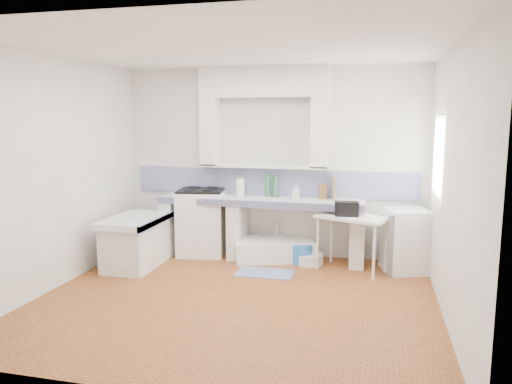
% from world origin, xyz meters
% --- Properties ---
extents(floor, '(4.50, 4.50, 0.00)m').
position_xyz_m(floor, '(0.00, 0.00, 0.00)').
color(floor, '#985225').
rests_on(floor, ground).
extents(ceiling, '(4.50, 4.50, 0.00)m').
position_xyz_m(ceiling, '(0.00, 0.00, 2.80)').
color(ceiling, white).
rests_on(ceiling, ground).
extents(wall_back, '(4.50, 0.00, 4.50)m').
position_xyz_m(wall_back, '(0.00, 2.00, 1.40)').
color(wall_back, white).
rests_on(wall_back, ground).
extents(wall_front, '(4.50, 0.00, 4.50)m').
position_xyz_m(wall_front, '(0.00, -2.00, 1.40)').
color(wall_front, white).
rests_on(wall_front, ground).
extents(wall_left, '(0.00, 4.50, 4.50)m').
position_xyz_m(wall_left, '(-2.25, 0.00, 1.40)').
color(wall_left, white).
rests_on(wall_left, ground).
extents(wall_right, '(0.00, 4.50, 4.50)m').
position_xyz_m(wall_right, '(2.25, 0.00, 1.40)').
color(wall_right, white).
rests_on(wall_right, ground).
extents(alcove_mass, '(1.90, 0.25, 0.45)m').
position_xyz_m(alcove_mass, '(-0.10, 1.88, 2.58)').
color(alcove_mass, white).
rests_on(alcove_mass, ground).
extents(window_frame, '(0.35, 0.86, 1.06)m').
position_xyz_m(window_frame, '(2.42, 1.20, 1.60)').
color(window_frame, '#3A2212').
rests_on(window_frame, ground).
extents(lace_valance, '(0.01, 0.84, 0.24)m').
position_xyz_m(lace_valance, '(2.28, 1.20, 1.98)').
color(lace_valance, white).
rests_on(lace_valance, ground).
extents(counter_slab, '(3.00, 0.60, 0.08)m').
position_xyz_m(counter_slab, '(-0.10, 1.70, 0.86)').
color(counter_slab, white).
rests_on(counter_slab, ground).
extents(counter_lip, '(3.00, 0.04, 0.10)m').
position_xyz_m(counter_lip, '(-0.10, 1.42, 0.86)').
color(counter_lip, navy).
rests_on(counter_lip, ground).
extents(counter_pier_left, '(0.20, 0.55, 0.82)m').
position_xyz_m(counter_pier_left, '(-1.50, 1.70, 0.41)').
color(counter_pier_left, white).
rests_on(counter_pier_left, ground).
extents(counter_pier_mid, '(0.20, 0.55, 0.82)m').
position_xyz_m(counter_pier_mid, '(-0.45, 1.70, 0.41)').
color(counter_pier_mid, white).
rests_on(counter_pier_mid, ground).
extents(counter_pier_right, '(0.20, 0.55, 0.82)m').
position_xyz_m(counter_pier_right, '(1.30, 1.70, 0.41)').
color(counter_pier_right, white).
rests_on(counter_pier_right, ground).
extents(peninsula_top, '(0.70, 1.10, 0.08)m').
position_xyz_m(peninsula_top, '(-1.70, 0.90, 0.66)').
color(peninsula_top, white).
rests_on(peninsula_top, ground).
extents(peninsula_base, '(0.60, 1.00, 0.62)m').
position_xyz_m(peninsula_base, '(-1.70, 0.90, 0.31)').
color(peninsula_base, white).
rests_on(peninsula_base, ground).
extents(peninsula_lip, '(0.04, 1.10, 0.10)m').
position_xyz_m(peninsula_lip, '(-1.37, 0.90, 0.66)').
color(peninsula_lip, navy).
rests_on(peninsula_lip, ground).
extents(backsplash, '(4.27, 0.03, 0.40)m').
position_xyz_m(backsplash, '(0.00, 1.99, 1.10)').
color(backsplash, navy).
rests_on(backsplash, ground).
extents(stove, '(0.78, 0.76, 0.97)m').
position_xyz_m(stove, '(-1.02, 1.73, 0.48)').
color(stove, white).
rests_on(stove, ground).
extents(sink, '(1.27, 0.94, 0.27)m').
position_xyz_m(sink, '(0.10, 1.70, 0.14)').
color(sink, white).
rests_on(sink, ground).
extents(side_table, '(1.03, 0.81, 0.04)m').
position_xyz_m(side_table, '(1.23, 1.42, 0.38)').
color(side_table, white).
rests_on(side_table, ground).
extents(fridge, '(0.70, 0.70, 0.85)m').
position_xyz_m(fridge, '(1.94, 1.56, 0.43)').
color(fridge, white).
rests_on(fridge, ground).
extents(bucket_red, '(0.29, 0.29, 0.25)m').
position_xyz_m(bucket_red, '(-0.17, 1.58, 0.13)').
color(bucket_red, '#BB011F').
rests_on(bucket_red, ground).
extents(bucket_orange, '(0.29, 0.29, 0.23)m').
position_xyz_m(bucket_orange, '(0.08, 1.53, 0.11)').
color(bucket_orange, '#DA4214').
rests_on(bucket_orange, ground).
extents(bucket_blue, '(0.36, 0.36, 0.28)m').
position_xyz_m(bucket_blue, '(0.53, 1.58, 0.14)').
color(bucket_blue, '#2A7FCF').
rests_on(bucket_blue, ground).
extents(basin_white, '(0.48, 0.48, 0.15)m').
position_xyz_m(basin_white, '(0.65, 1.57, 0.08)').
color(basin_white, white).
rests_on(basin_white, ground).
extents(water_bottle_a, '(0.09, 0.09, 0.31)m').
position_xyz_m(water_bottle_a, '(-0.10, 1.81, 0.15)').
color(water_bottle_a, silver).
rests_on(water_bottle_a, ground).
extents(water_bottle_b, '(0.10, 0.10, 0.30)m').
position_xyz_m(water_bottle_b, '(0.28, 1.85, 0.15)').
color(water_bottle_b, silver).
rests_on(water_bottle_b, ground).
extents(black_bag, '(0.33, 0.22, 0.19)m').
position_xyz_m(black_bag, '(1.15, 1.39, 0.86)').
color(black_bag, black).
rests_on(black_bag, side_table).
extents(green_bottle_a, '(0.10, 0.10, 0.35)m').
position_xyz_m(green_bottle_a, '(-0.03, 1.85, 1.08)').
color(green_bottle_a, '#29663B').
rests_on(green_bottle_a, counter_slab).
extents(green_bottle_b, '(0.09, 0.09, 0.32)m').
position_xyz_m(green_bottle_b, '(0.09, 1.85, 1.06)').
color(green_bottle_b, '#29663B').
rests_on(green_bottle_b, counter_slab).
extents(knife_block, '(0.13, 0.11, 0.21)m').
position_xyz_m(knife_block, '(0.79, 1.85, 1.01)').
color(knife_block, olive).
rests_on(knife_block, counter_slab).
extents(cutting_board, '(0.03, 0.25, 0.33)m').
position_xyz_m(cutting_board, '(0.94, 1.85, 1.07)').
color(cutting_board, olive).
rests_on(cutting_board, counter_slab).
extents(paper_towel, '(0.13, 0.13, 0.27)m').
position_xyz_m(paper_towel, '(-0.44, 1.83, 1.03)').
color(paper_towel, white).
rests_on(paper_towel, counter_slab).
extents(soap_bottle, '(0.10, 0.10, 0.22)m').
position_xyz_m(soap_bottle, '(0.40, 1.80, 1.01)').
color(soap_bottle, white).
rests_on(soap_bottle, counter_slab).
extents(rug, '(0.76, 0.44, 0.01)m').
position_xyz_m(rug, '(0.12, 1.01, 0.01)').
color(rug, '#2A3B94').
rests_on(rug, ground).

